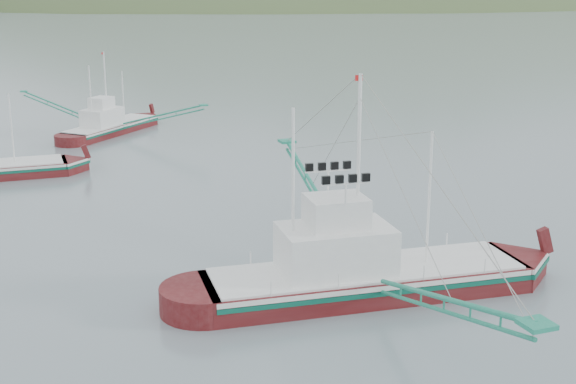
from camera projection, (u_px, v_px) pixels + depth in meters
name	position (u px, v px, depth m)	size (l,w,h in m)	color
ground	(328.00, 277.00, 43.02)	(1200.00, 1200.00, 0.00)	slate
main_boat	(361.00, 262.00, 40.23)	(16.80, 29.77, 12.08)	#4C0C0E
bg_boat_far	(109.00, 115.00, 80.78)	(18.25, 18.32, 8.89)	#4C0C0E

